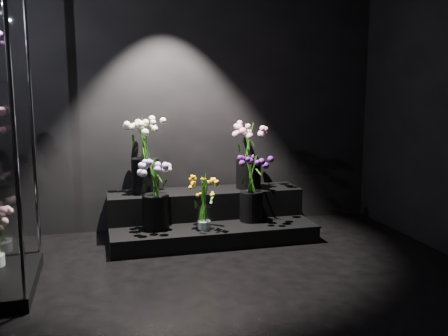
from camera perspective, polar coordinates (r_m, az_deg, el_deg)
name	(u,v)px	position (r m, az deg, el deg)	size (l,w,h in m)	color
floor	(245,305)	(3.47, 2.45, -15.40)	(4.00, 4.00, 0.00)	black
wall_back	(188,91)	(5.10, -4.12, 8.81)	(4.00, 4.00, 0.00)	black
display_riser	(208,217)	(4.92, -1.87, -5.64)	(1.91, 0.85, 0.42)	black
bouquet_orange_bells	(204,201)	(4.53, -2.31, -3.80)	(0.30, 0.30, 0.50)	white
bouquet_lilac	(155,189)	(4.55, -7.86, -2.37)	(0.49, 0.49, 0.64)	black
bouquet_purple	(251,183)	(4.77, 3.15, -1.69)	(0.44, 0.44, 0.65)	black
bouquet_cream_roses	(145,149)	(4.83, -9.06, 2.10)	(0.41, 0.41, 0.74)	black
bouquet_pink_roses	(249,150)	(5.00, 2.84, 2.06)	(0.44, 0.44, 0.67)	black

